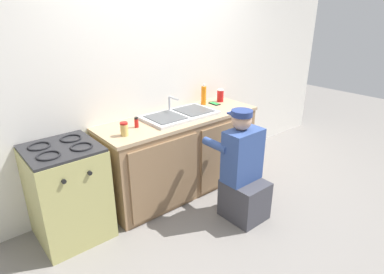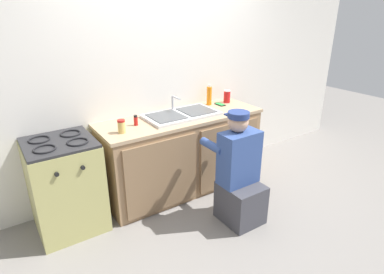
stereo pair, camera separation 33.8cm
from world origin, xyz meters
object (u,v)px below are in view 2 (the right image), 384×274
plumber_person (239,177)px  condiment_jar (121,126)px  sink_double_basin (182,114)px  soda_cup_red (227,96)px  stove_range (66,185)px  cell_phone (220,104)px  soap_bottle_orange (209,96)px  spice_bottle_red (136,120)px

plumber_person → condiment_jar: bearing=141.3°
sink_double_basin → soda_cup_red: (0.75, 0.14, 0.06)m
stove_range → cell_phone: stove_range is taller
stove_range → soda_cup_red: 2.10m
soap_bottle_orange → sink_double_basin: bearing=-160.2°
cell_phone → soap_bottle_orange: size_ratio=0.56×
sink_double_basin → soap_bottle_orange: bearing=19.8°
stove_range → soda_cup_red: size_ratio=5.94×
soap_bottle_orange → spice_bottle_red: size_ratio=2.38×
sink_double_basin → soda_cup_red: bearing=10.8°
spice_bottle_red → plumber_person: bearing=-50.3°
sink_double_basin → spice_bottle_red: bearing=179.1°
cell_phone → soda_cup_red: (0.14, 0.04, 0.07)m
sink_double_basin → cell_phone: size_ratio=5.71×
soap_bottle_orange → condiment_jar: (-1.23, -0.29, -0.05)m
cell_phone → soap_bottle_orange: soap_bottle_orange is taller
sink_double_basin → condiment_jar: bearing=-171.6°
condiment_jar → soda_cup_red: bearing=9.6°
sink_double_basin → condiment_jar: 0.74m
soda_cup_red → soap_bottle_orange: soap_bottle_orange is taller
soda_cup_red → plumber_person: bearing=-122.5°
cell_phone → spice_bottle_red: bearing=-175.3°
condiment_jar → spice_bottle_red: bearing=30.5°
sink_double_basin → cell_phone: bearing=9.6°
soda_cup_red → condiment_jar: bearing=-170.4°
condiment_jar → plumber_person: bearing=-38.7°
plumber_person → condiment_jar: plumber_person is taller
stove_range → condiment_jar: bearing=-10.8°
plumber_person → soda_cup_red: bearing=57.5°
stove_range → spice_bottle_red: size_ratio=8.59×
sink_double_basin → soap_bottle_orange: 0.54m
sink_double_basin → condiment_jar: sink_double_basin is taller
condiment_jar → sink_double_basin: bearing=8.4°
condiment_jar → spice_bottle_red: condiment_jar is taller
sink_double_basin → spice_bottle_red: size_ratio=7.62×
sink_double_basin → stove_range: bearing=-179.9°
cell_phone → soda_cup_red: size_ratio=0.92×
condiment_jar → cell_phone: bearing=8.9°
plumber_person → soda_cup_red: plumber_person is taller
plumber_person → cell_phone: 1.11m
soda_cup_red → condiment_jar: 1.50m
cell_phone → stove_range: bearing=-176.8°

